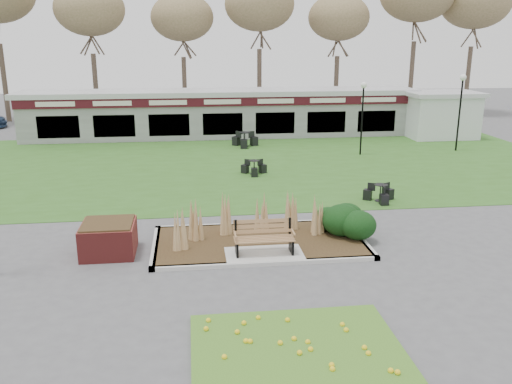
{
  "coord_description": "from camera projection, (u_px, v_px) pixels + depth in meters",
  "views": [
    {
      "loc": [
        -1.97,
        -14.0,
        6.02
      ],
      "look_at": [
        -0.01,
        2.0,
        1.41
      ],
      "focal_mm": 38.0,
      "sensor_mm": 36.0,
      "label": 1
    }
  ],
  "objects": [
    {
      "name": "car_black",
      "position": [
        90.0,
        118.0,
        37.63
      ],
      "size": [
        4.05,
        1.91,
        1.28
      ],
      "primitive_type": "imported",
      "rotation": [
        0.0,
        0.0,
        1.72
      ],
      "color": "black",
      "rests_on": "ground"
    },
    {
      "name": "tree_backdrop",
      "position": [
        213.0,
        4.0,
        39.67
      ],
      "size": [
        47.24,
        5.24,
        10.36
      ],
      "color": "#47382B",
      "rests_on": "ground"
    },
    {
      "name": "bistro_set_b",
      "position": [
        245.0,
        142.0,
        30.95
      ],
      "size": [
        1.51,
        1.44,
        0.81
      ],
      "color": "black",
      "rests_on": "ground"
    },
    {
      "name": "service_hut",
      "position": [
        440.0,
        114.0,
        33.61
      ],
      "size": [
        4.4,
        3.4,
        2.83
      ],
      "color": "silver",
      "rests_on": "ground"
    },
    {
      "name": "lamp_post_far_right",
      "position": [
        461.0,
        96.0,
        29.06
      ],
      "size": [
        0.34,
        0.34,
        4.15
      ],
      "color": "black",
      "rests_on": "ground"
    },
    {
      "name": "lawn",
      "position": [
        231.0,
        164.0,
        26.7
      ],
      "size": [
        34.0,
        16.0,
        0.02
      ],
      "primitive_type": "cube",
      "color": "#315D1D",
      "rests_on": "ground"
    },
    {
      "name": "flower_bed",
      "position": [
        296.0,
        346.0,
        10.84
      ],
      "size": [
        4.2,
        3.0,
        0.16
      ],
      "color": "#416F1F",
      "rests_on": "ground"
    },
    {
      "name": "planting_bed",
      "position": [
        300.0,
        229.0,
        16.58
      ],
      "size": [
        6.75,
        3.4,
        1.27
      ],
      "color": "#331E14",
      "rests_on": "ground"
    },
    {
      "name": "bistro_set_a",
      "position": [
        254.0,
        170.0,
        24.65
      ],
      "size": [
        1.2,
        1.09,
        0.64
      ],
      "color": "black",
      "rests_on": "ground"
    },
    {
      "name": "ground",
      "position": [
        265.0,
        260.0,
        15.25
      ],
      "size": [
        100.0,
        100.0,
        0.0
      ],
      "primitive_type": "plane",
      "color": "#515154",
      "rests_on": "ground"
    },
    {
      "name": "bistro_set_c",
      "position": [
        380.0,
        196.0,
        20.58
      ],
      "size": [
        1.24,
        1.09,
        0.66
      ],
      "color": "black",
      "rests_on": "ground"
    },
    {
      "name": "park_bench",
      "position": [
        264.0,
        237.0,
        15.32
      ],
      "size": [
        1.7,
        0.66,
        0.93
      ],
      "color": "#987345",
      "rests_on": "ground"
    },
    {
      "name": "lamp_post_mid_right",
      "position": [
        363.0,
        102.0,
        28.07
      ],
      "size": [
        0.32,
        0.32,
        3.83
      ],
      "color": "black",
      "rests_on": "ground"
    },
    {
      "name": "brick_planter",
      "position": [
        109.0,
        238.0,
        15.55
      ],
      "size": [
        1.5,
        1.5,
        0.95
      ],
      "color": "maroon",
      "rests_on": "ground"
    },
    {
      "name": "food_pavilion",
      "position": [
        221.0,
        113.0,
        33.89
      ],
      "size": [
        24.6,
        3.4,
        2.9
      ],
      "color": "gray",
      "rests_on": "ground"
    }
  ]
}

